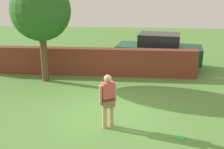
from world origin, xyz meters
name	(u,v)px	position (x,y,z in m)	size (l,w,h in m)	color
ground_plane	(107,115)	(0.00, 0.00, 0.00)	(40.00, 40.00, 0.00)	#568C3D
brick_wall	(84,61)	(-1.50, 4.28, 0.63)	(10.26, 0.50, 1.26)	brown
tree	(41,11)	(-3.05, 3.23, 2.99)	(2.47, 2.47, 4.25)	brown
person	(108,99)	(0.13, -0.76, 0.90)	(0.47, 0.38, 1.62)	tan
car	(159,50)	(2.01, 5.91, 0.86)	(4.40, 2.40, 1.72)	#0C4C2D
frisbee_green	(180,138)	(2.18, -1.20, 0.01)	(0.27, 0.27, 0.02)	green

